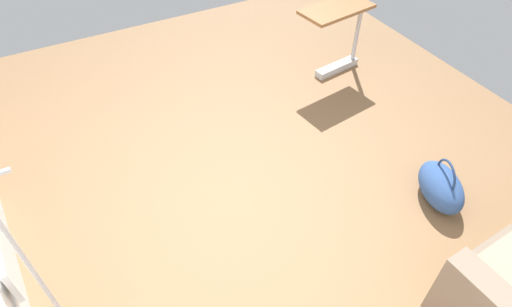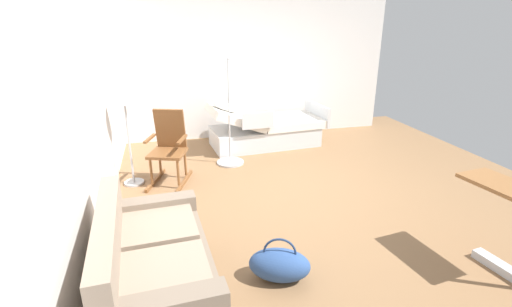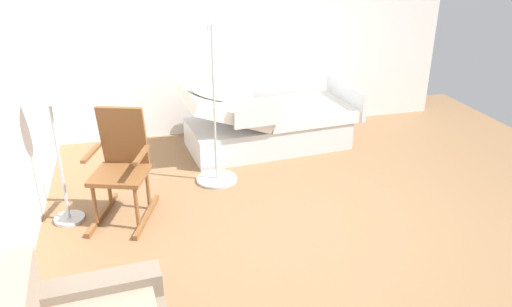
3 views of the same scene
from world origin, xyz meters
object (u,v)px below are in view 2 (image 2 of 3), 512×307
(floor_lamp, at_px, (124,99))
(overbed_table, at_px, (511,220))
(hospital_bed, at_px, (265,130))
(couch, at_px, (154,269))
(duffel_bag, at_px, (279,265))
(rocking_chair, at_px, (169,148))
(iv_pole, at_px, (230,149))

(floor_lamp, distance_m, overbed_table, 4.56)
(hospital_bed, relative_size, couch, 1.33)
(overbed_table, relative_size, duffel_bag, 1.36)
(couch, distance_m, duffel_bag, 1.10)
(floor_lamp, xyz_separation_m, overbed_table, (-2.88, -3.47, -0.70))
(floor_lamp, distance_m, duffel_bag, 3.07)
(rocking_chair, bearing_deg, floor_lamp, 88.21)
(rocking_chair, xyz_separation_m, floor_lamp, (0.02, 0.53, 0.72))
(hospital_bed, relative_size, floor_lamp, 1.48)
(rocking_chair, distance_m, overbed_table, 4.11)
(duffel_bag, bearing_deg, couch, 90.11)
(floor_lamp, bearing_deg, overbed_table, -129.72)
(overbed_table, height_order, iv_pole, iv_pole)
(couch, distance_m, floor_lamp, 2.69)
(rocking_chair, distance_m, duffel_bag, 2.67)
(couch, relative_size, duffel_bag, 2.58)
(couch, bearing_deg, duffel_bag, -89.89)
(hospital_bed, bearing_deg, rocking_chair, 125.16)
(floor_lamp, height_order, overbed_table, floor_lamp)
(overbed_table, relative_size, iv_pole, 0.51)
(hospital_bed, height_order, iv_pole, iv_pole)
(duffel_bag, bearing_deg, iv_pole, -1.58)
(floor_lamp, bearing_deg, couch, -172.62)
(couch, distance_m, overbed_table, 3.17)
(couch, relative_size, iv_pole, 0.98)
(rocking_chair, xyz_separation_m, iv_pole, (0.48, -0.96, -0.25))
(rocking_chair, bearing_deg, iv_pole, -63.71)
(duffel_bag, bearing_deg, hospital_bed, -13.20)
(iv_pole, bearing_deg, couch, 158.54)
(duffel_bag, bearing_deg, overbed_table, -100.30)
(couch, distance_m, rocking_chair, 2.51)
(hospital_bed, bearing_deg, floor_lamp, 118.11)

